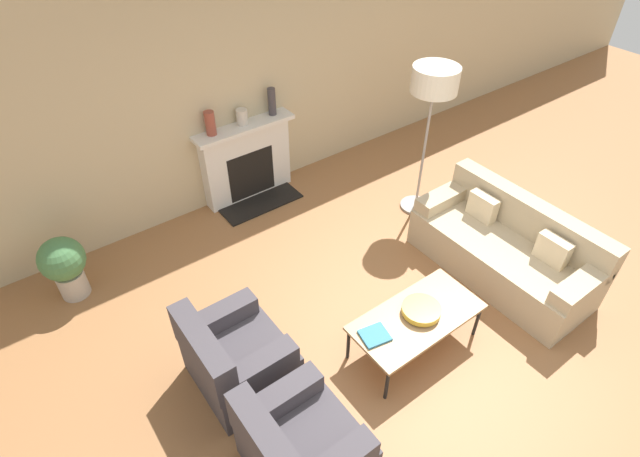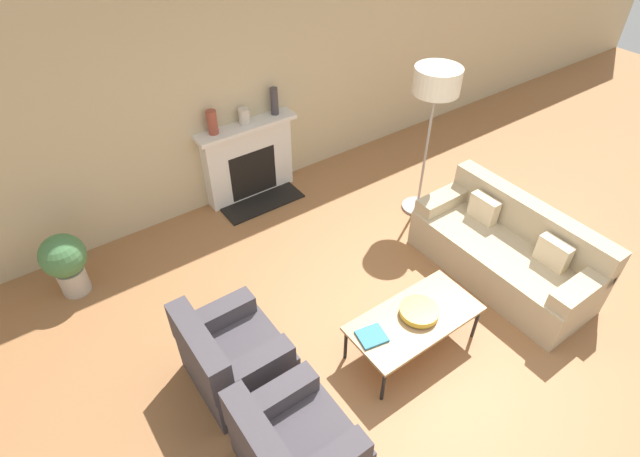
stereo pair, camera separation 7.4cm
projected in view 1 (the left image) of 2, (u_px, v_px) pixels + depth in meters
ground_plane at (403, 358)px, 4.56m from camera, size 18.00×18.00×0.00m
wall_back at (220, 88)px, 5.58m from camera, size 18.00×0.06×2.90m
fireplace at (247, 162)px, 6.19m from camera, size 1.26×0.59×1.00m
couch at (505, 249)px, 5.23m from camera, size 0.83×1.90×0.82m
armchair_near at (300, 449)px, 3.60m from camera, size 0.76×0.82×0.82m
armchair_far at (235, 358)px, 4.19m from camera, size 0.76×0.82×0.82m
coffee_table at (417, 318)px, 4.42m from camera, size 1.21×0.59×0.42m
bowl at (421, 310)px, 4.40m from camera, size 0.35×0.35×0.07m
book at (375, 335)px, 4.22m from camera, size 0.27×0.25×0.02m
floor_lamp at (434, 89)px, 5.29m from camera, size 0.51×0.51×1.82m
mantel_vase_left at (210, 123)px, 5.60m from camera, size 0.12×0.12×0.28m
mantel_vase_center_left at (242, 117)px, 5.81m from camera, size 0.13×0.13×0.19m
mantel_vase_center_right at (272, 102)px, 5.95m from camera, size 0.09×0.09×0.33m
potted_plant at (64, 264)px, 4.91m from camera, size 0.44×0.44×0.71m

